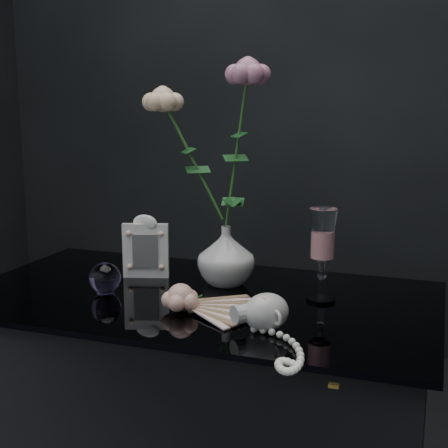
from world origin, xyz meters
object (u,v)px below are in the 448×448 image
at_px(pearl_jar, 266,310).
at_px(loose_rose, 181,297).
at_px(vase, 226,256).
at_px(wine_glass, 322,255).
at_px(picture_frame, 146,246).
at_px(paperweight, 105,278).

bearing_deg(pearl_jar, loose_rose, -150.17).
relative_size(vase, wine_glass, 0.69).
bearing_deg(pearl_jar, picture_frame, -171.19).
height_order(paperweight, pearl_jar, pearl_jar).
bearing_deg(pearl_jar, wine_glass, 114.28).
distance_m(vase, loose_rose, 0.22).
bearing_deg(picture_frame, vase, -15.73).
bearing_deg(picture_frame, loose_rose, -65.93).
height_order(wine_glass, pearl_jar, wine_glass).
height_order(picture_frame, loose_rose, picture_frame).
xyz_separation_m(wine_glass, picture_frame, (-0.44, 0.04, -0.02)).
xyz_separation_m(wine_glass, pearl_jar, (-0.07, -0.21, -0.06)).
xyz_separation_m(vase, loose_rose, (-0.03, -0.21, -0.04)).
distance_m(vase, picture_frame, 0.21).
bearing_deg(picture_frame, paperweight, -118.19).
bearing_deg(paperweight, loose_rose, -14.63).
xyz_separation_m(paperweight, loose_rose, (0.21, -0.05, -0.01)).
relative_size(picture_frame, paperweight, 2.20).
xyz_separation_m(paperweight, pearl_jar, (0.40, -0.10, 0.00)).
bearing_deg(vase, paperweight, -146.37).
bearing_deg(loose_rose, wine_glass, 47.66).
distance_m(vase, paperweight, 0.28).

